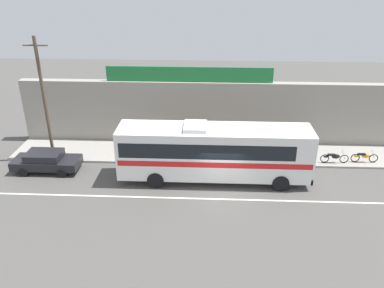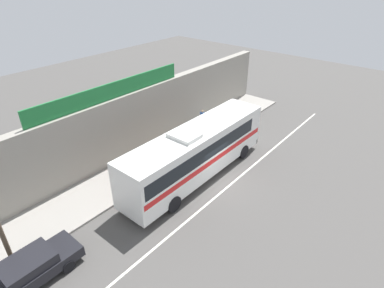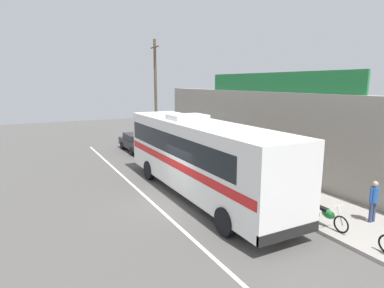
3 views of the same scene
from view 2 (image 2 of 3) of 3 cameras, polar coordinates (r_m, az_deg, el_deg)
name	(u,v)px [view 2 (image 2 of 3)]	position (r m, az deg, el deg)	size (l,w,h in m)	color
ground_plane	(219,182)	(21.40, 4.82, -6.78)	(70.00, 70.00, 0.00)	#4F4C49
sidewalk_slab	(163,155)	(24.15, -5.26, -1.93)	(30.00, 3.60, 0.14)	gray
storefront_facade	(141,119)	(24.45, -9.12, 4.44)	(30.00, 0.70, 4.80)	gray
storefront_billboard	(112,91)	(22.01, -14.27, 9.32)	(12.17, 0.12, 1.10)	#1E7538
road_center_stripe	(228,186)	(21.06, 6.61, -7.58)	(30.00, 0.14, 0.01)	silver
intercity_bus	(196,151)	(20.67, 0.69, -1.22)	(12.02, 2.68, 3.78)	white
parked_car	(31,269)	(16.99, -27.13, -19.39)	(4.38, 1.86, 1.37)	black
motorcycle_red	(245,111)	(30.40, 9.48, 5.82)	(1.86, 0.56, 0.94)	black
motorcycle_blue	(215,131)	(26.46, 4.20, 2.38)	(1.87, 0.56, 0.94)	black
motorcycle_black	(234,119)	(28.67, 7.60, 4.45)	(1.94, 0.56, 0.94)	black
pedestrian_by_curb	(202,117)	(27.64, 1.87, 4.86)	(0.30, 0.48, 1.60)	navy
pedestrian_near_shop	(159,150)	(22.80, -5.95, -1.04)	(0.30, 0.48, 1.64)	brown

